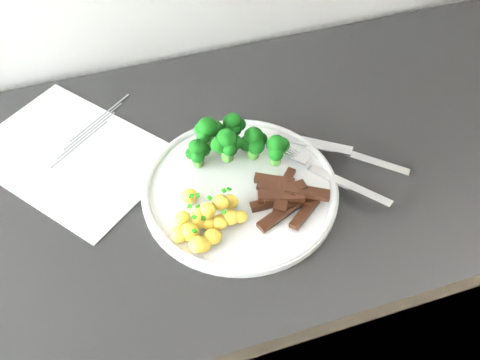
% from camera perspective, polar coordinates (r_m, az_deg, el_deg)
% --- Properties ---
extents(counter, '(2.44, 0.61, 0.91)m').
position_cam_1_polar(counter, '(1.26, 0.53, -12.34)').
color(counter, black).
rests_on(counter, ground).
extents(recipe_paper, '(0.37, 0.38, 0.00)m').
position_cam_1_polar(recipe_paper, '(0.94, -17.29, 2.58)').
color(recipe_paper, white).
rests_on(recipe_paper, counter).
extents(plate, '(0.31, 0.31, 0.02)m').
position_cam_1_polar(plate, '(0.84, 0.00, -0.94)').
color(plate, white).
rests_on(plate, counter).
extents(broccoli, '(0.16, 0.11, 0.07)m').
position_cam_1_polar(broccoli, '(0.85, -0.69, 4.25)').
color(broccoli, '#3A6B25').
rests_on(broccoli, plate).
extents(potatoes, '(0.12, 0.11, 0.04)m').
position_cam_1_polar(potatoes, '(0.78, -3.60, -4.43)').
color(potatoes, '#F0C150').
rests_on(potatoes, plate).
extents(beef_strips, '(0.12, 0.12, 0.03)m').
position_cam_1_polar(beef_strips, '(0.82, 4.87, -1.75)').
color(beef_strips, black).
rests_on(beef_strips, plate).
extents(fork, '(0.13, 0.19, 0.02)m').
position_cam_1_polar(fork, '(0.86, 9.67, 0.45)').
color(fork, silver).
rests_on(fork, plate).
extents(knife, '(0.18, 0.15, 0.02)m').
position_cam_1_polar(knife, '(0.90, 12.44, 2.25)').
color(knife, silver).
rests_on(knife, plate).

